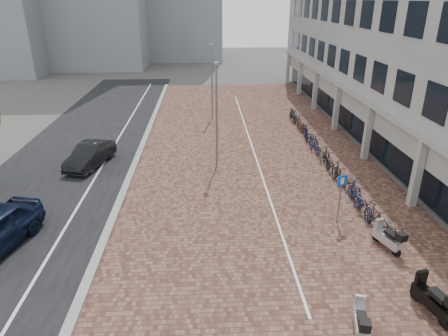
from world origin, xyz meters
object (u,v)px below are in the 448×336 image
(scooter_mid, at_px, (433,298))
(parking_sign, at_px, (341,192))
(scooter_front, at_px, (388,237))
(scooter_back, at_px, (361,320))
(car_dark, at_px, (90,155))

(scooter_mid, distance_m, parking_sign, 5.82)
(scooter_front, xyz_separation_m, scooter_back, (-2.62, -4.19, -0.04))
(parking_sign, bearing_deg, scooter_mid, -100.11)
(scooter_mid, height_order, scooter_back, scooter_mid)
(car_dark, relative_size, scooter_front, 2.58)
(parking_sign, bearing_deg, scooter_front, -79.94)
(car_dark, xyz_separation_m, parking_sign, (12.47, -7.14, 0.84))
(scooter_front, height_order, scooter_back, scooter_front)
(car_dark, height_order, scooter_front, car_dark)
(scooter_front, distance_m, scooter_back, 4.94)
(scooter_mid, relative_size, scooter_back, 1.23)
(car_dark, relative_size, scooter_back, 2.79)
(car_dark, xyz_separation_m, scooter_front, (13.77, -9.22, -0.13))
(scooter_mid, xyz_separation_m, parking_sign, (-1.17, 5.63, 0.89))
(scooter_back, distance_m, parking_sign, 6.49)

